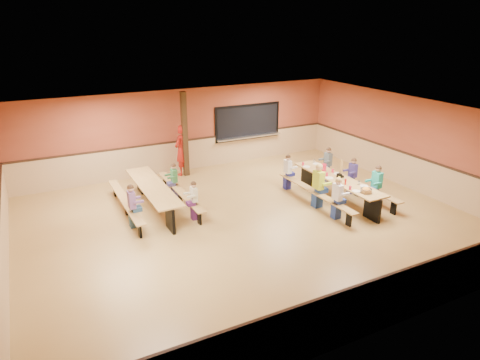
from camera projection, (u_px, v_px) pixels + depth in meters
name	position (u px, v px, depth m)	size (l,w,h in m)	color
ground	(249.00, 222.00, 11.91)	(12.00, 12.00, 0.00)	olive
room_envelope	(249.00, 199.00, 11.66)	(12.04, 10.04, 3.02)	brown
kitchen_pass_through	(248.00, 124.00, 16.62)	(2.78, 0.28, 1.38)	black
structural_post	(185.00, 135.00, 14.96)	(0.18, 0.18, 3.00)	black
cafeteria_table_main	(337.00, 185.00, 13.14)	(1.91, 3.70, 0.74)	#A47C41
cafeteria_table_second	(153.00, 192.00, 12.54)	(1.91, 3.70, 0.74)	#A47C41
seated_child_white_left	(337.00, 198.00, 11.93)	(0.37, 0.30, 1.20)	white
seated_adult_yellow	(318.00, 186.00, 12.64)	(0.43, 0.35, 1.34)	#AEC725
seated_child_grey_left	(287.00, 172.00, 14.05)	(0.34, 0.28, 1.16)	silver
seated_child_teal_right	(376.00, 186.00, 12.80)	(0.38, 0.31, 1.24)	teal
seated_child_navy_right	(352.00, 176.00, 13.69)	(0.35, 0.28, 1.17)	navy
seated_child_char_right	(328.00, 165.00, 14.75)	(0.36, 0.29, 1.18)	#4B5356
seated_child_purple_sec	(132.00, 206.00, 11.43)	(0.37, 0.30, 1.20)	#6D4A7A
seated_child_green_sec	(174.00, 181.00, 13.29)	(0.33, 0.27, 1.13)	#326D3B
seated_child_tan_sec	(194.00, 201.00, 11.88)	(0.32, 0.26, 1.12)	beige
standing_woman	(182.00, 150.00, 15.25)	(0.67, 0.44, 1.83)	#AB1C13
punch_pitcher	(324.00, 167.00, 13.67)	(0.16, 0.16, 0.22)	red
chip_bowl	(366.00, 190.00, 11.93)	(0.32, 0.32, 0.15)	#FFA728
napkin_dispenser	(339.00, 176.00, 13.08)	(0.10, 0.14, 0.13)	black
condiment_mustard	(339.00, 179.00, 12.72)	(0.06, 0.06, 0.17)	yellow
condiment_ketchup	(345.00, 182.00, 12.53)	(0.06, 0.06, 0.17)	#B2140F
table_paddle	(341.00, 173.00, 13.09)	(0.16, 0.16, 0.56)	black
place_settings	(338.00, 176.00, 13.05)	(0.65, 3.30, 0.11)	beige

